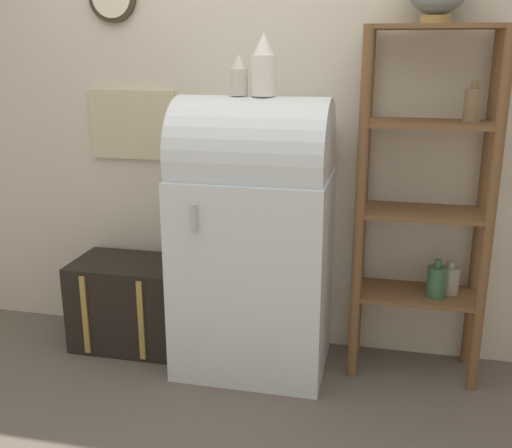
{
  "coord_description": "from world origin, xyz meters",
  "views": [
    {
      "loc": [
        0.64,
        -2.55,
        1.62
      ],
      "look_at": [
        0.01,
        0.26,
        0.77
      ],
      "focal_mm": 42.0,
      "sensor_mm": 36.0,
      "label": 1
    }
  ],
  "objects_px": {
    "refrigerator": "(254,234)",
    "suitcase_trunk": "(129,303)",
    "vase_left": "(239,77)",
    "vase_center": "(264,67)"
  },
  "relations": [
    {
      "from": "refrigerator",
      "to": "vase_center",
      "type": "xyz_separation_m",
      "value": [
        0.05,
        -0.01,
        0.82
      ]
    },
    {
      "from": "refrigerator",
      "to": "vase_left",
      "type": "distance_m",
      "value": 0.78
    },
    {
      "from": "vase_left",
      "to": "vase_center",
      "type": "distance_m",
      "value": 0.13
    },
    {
      "from": "vase_left",
      "to": "vase_center",
      "type": "relative_size",
      "value": 0.67
    },
    {
      "from": "refrigerator",
      "to": "suitcase_trunk",
      "type": "bearing_deg",
      "value": 175.61
    },
    {
      "from": "vase_center",
      "to": "suitcase_trunk",
      "type": "bearing_deg",
      "value": 175.09
    },
    {
      "from": "refrigerator",
      "to": "vase_center",
      "type": "height_order",
      "value": "vase_center"
    },
    {
      "from": "refrigerator",
      "to": "vase_center",
      "type": "bearing_deg",
      "value": -12.26
    },
    {
      "from": "refrigerator",
      "to": "vase_left",
      "type": "bearing_deg",
      "value": -173.06
    },
    {
      "from": "vase_left",
      "to": "vase_center",
      "type": "height_order",
      "value": "vase_center"
    }
  ]
}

